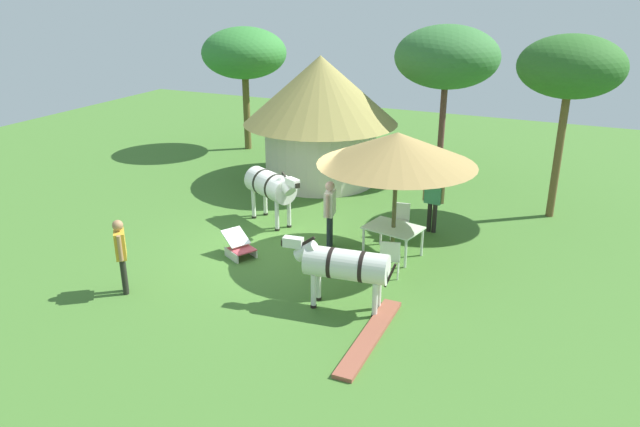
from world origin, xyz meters
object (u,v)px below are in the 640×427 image
patio_dining_table (393,230)px  acacia_tree_right_background (571,68)px  shade_umbrella (397,149)px  patio_chair_west_end (390,256)px  striped_lounge_chair (240,246)px  zebra_by_umbrella (344,265)px  standing_watcher (121,250)px  zebra_nearest_camera (271,186)px  acacia_tree_far_lawn (244,53)px  patio_chair_east_end (400,218)px  thatched_hut (320,111)px  guest_beside_umbrella (433,197)px  guest_behind_table (330,208)px  acacia_tree_behind_hut (447,57)px

patio_dining_table → acacia_tree_right_background: acacia_tree_right_background is taller
shade_umbrella → patio_chair_west_end: shade_umbrella is taller
striped_lounge_chair → zebra_by_umbrella: zebra_by_umbrella is taller
standing_watcher → zebra_by_umbrella: size_ratio=0.71×
zebra_nearest_camera → acacia_tree_right_background: (6.86, 3.72, 3.04)m
striped_lounge_chair → acacia_tree_far_lawn: acacia_tree_far_lawn is taller
patio_chair_east_end → striped_lounge_chair: 4.17m
thatched_hut → striped_lounge_chair: 6.57m
guest_beside_umbrella → patio_chair_east_end: bearing=-127.0°
guest_behind_table → zebra_nearest_camera: size_ratio=0.86×
striped_lounge_chair → zebra_by_umbrella: size_ratio=0.42×
patio_chair_west_end → zebra_by_umbrella: bearing=-119.2°
patio_chair_east_end → patio_dining_table: bearing=90.0°
patio_chair_east_end → guest_behind_table: size_ratio=0.53×
patio_dining_table → acacia_tree_behind_hut: 7.76m
guest_behind_table → standing_watcher: bearing=131.2°
zebra_nearest_camera → acacia_tree_behind_hut: (3.02, 6.38, 2.84)m
patio_chair_east_end → acacia_tree_behind_hut: acacia_tree_behind_hut is taller
guest_beside_umbrella → standing_watcher: (-5.05, -5.96, 0.02)m
thatched_hut → zebra_nearest_camera: size_ratio=2.48×
guest_beside_umbrella → zebra_nearest_camera: 4.29m
thatched_hut → zebra_by_umbrella: thatched_hut is taller
striped_lounge_chair → zebra_by_umbrella: (3.20, -1.24, 0.70)m
standing_watcher → acacia_tree_far_lawn: acacia_tree_far_lawn is taller
guest_behind_table → zebra_nearest_camera: guest_behind_table is taller
patio_chair_west_end → guest_beside_umbrella: bearing=71.8°
standing_watcher → patio_chair_east_end: bearing=98.5°
acacia_tree_far_lawn → guest_beside_umbrella: bearing=-31.3°
thatched_hut → guest_behind_table: size_ratio=2.90×
thatched_hut → zebra_nearest_camera: (0.37, -3.99, -1.27)m
striped_lounge_chair → zebra_nearest_camera: 2.36m
standing_watcher → zebra_by_umbrella: (4.45, 1.32, -0.04)m
shade_umbrella → guest_behind_table: size_ratio=2.14×
shade_umbrella → striped_lounge_chair: shade_umbrella is taller
thatched_hut → shade_umbrella: (4.01, -4.63, 0.32)m
patio_chair_west_end → guest_behind_table: 2.17m
patio_chair_west_end → standing_watcher: (-4.88, -3.00, 0.47)m
guest_beside_umbrella → acacia_tree_right_background: (2.75, 2.52, 3.14)m
zebra_nearest_camera → shade_umbrella: bearing=107.5°
thatched_hut → patio_chair_west_end: size_ratio=5.50×
patio_chair_west_end → zebra_by_umbrella: zebra_by_umbrella is taller
striped_lounge_chair → standing_watcher: bearing=2.6°
acacia_tree_behind_hut → thatched_hut: bearing=-144.8°
acacia_tree_far_lawn → acacia_tree_right_background: bearing=-13.8°
shade_umbrella → patio_chair_east_end: bearing=98.8°
standing_watcher → acacia_tree_behind_hut: bearing=118.8°
guest_behind_table → acacia_tree_behind_hut: size_ratio=0.35×
patio_chair_west_end → thatched_hut: bearing=112.0°
thatched_hut → patio_chair_west_end: thatched_hut is taller
thatched_hut → shade_umbrella: thatched_hut is taller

